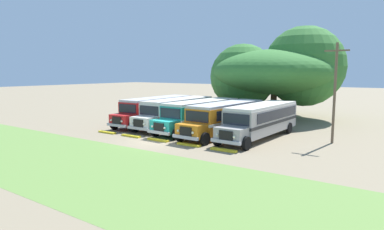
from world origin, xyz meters
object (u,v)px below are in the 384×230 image
object	(u,v)px
parked_bus_slot_0	(156,109)
broad_shade_tree	(279,71)
parked_bus_slot_1	(177,111)
parked_bus_slot_2	(200,114)
parked_bus_slot_3	(226,117)
utility_pole	(335,90)
parked_bus_slot_4	(261,119)

from	to	relation	value
parked_bus_slot_0	broad_shade_tree	distance (m)	15.55
parked_bus_slot_1	parked_bus_slot_2	world-z (taller)	same
parked_bus_slot_3	utility_pole	xyz separation A→B (m)	(8.69, 1.46, 2.54)
broad_shade_tree	parked_bus_slot_4	bearing A→B (deg)	-75.21
parked_bus_slot_0	parked_bus_slot_3	bearing A→B (deg)	82.69
parked_bus_slot_3	broad_shade_tree	bearing A→B (deg)	-176.79
parked_bus_slot_4	broad_shade_tree	distance (m)	13.90
parked_bus_slot_3	parked_bus_slot_4	bearing A→B (deg)	98.15
parked_bus_slot_3	parked_bus_slot_4	size ratio (longest dim) A/B	1.00
utility_pole	parked_bus_slot_0	bearing A→B (deg)	-178.46
parked_bus_slot_1	parked_bus_slot_4	size ratio (longest dim) A/B	1.00
parked_bus_slot_0	broad_shade_tree	bearing A→B (deg)	143.32
parked_bus_slot_2	utility_pole	bearing A→B (deg)	98.19
parked_bus_slot_3	parked_bus_slot_0	bearing A→B (deg)	-93.89
parked_bus_slot_2	parked_bus_slot_4	distance (m)	6.17
parked_bus_slot_3	parked_bus_slot_4	world-z (taller)	same
parked_bus_slot_1	parked_bus_slot_3	distance (m)	6.21
parked_bus_slot_1	broad_shade_tree	world-z (taller)	broad_shade_tree
parked_bus_slot_4	utility_pole	world-z (taller)	utility_pole
parked_bus_slot_0	utility_pole	bearing A→B (deg)	90.54
parked_bus_slot_2	broad_shade_tree	size ratio (longest dim) A/B	0.70
parked_bus_slot_0	utility_pole	xyz separation A→B (m)	(17.64, 0.47, 2.54)
parked_bus_slot_1	utility_pole	size ratio (longest dim) A/B	1.40
parked_bus_slot_2	broad_shade_tree	world-z (taller)	broad_shade_tree
parked_bus_slot_1	broad_shade_tree	size ratio (longest dim) A/B	0.70
parked_bus_slot_0	parked_bus_slot_1	size ratio (longest dim) A/B	1.00
parked_bus_slot_1	parked_bus_slot_3	xyz separation A→B (m)	(6.14, -0.93, 0.00)
parked_bus_slot_1	broad_shade_tree	distance (m)	14.21
parked_bus_slot_2	parked_bus_slot_3	distance (m)	2.98
parked_bus_slot_1	parked_bus_slot_3	world-z (taller)	same
parked_bus_slot_0	parked_bus_slot_3	world-z (taller)	same
parked_bus_slot_1	broad_shade_tree	bearing A→B (deg)	153.03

